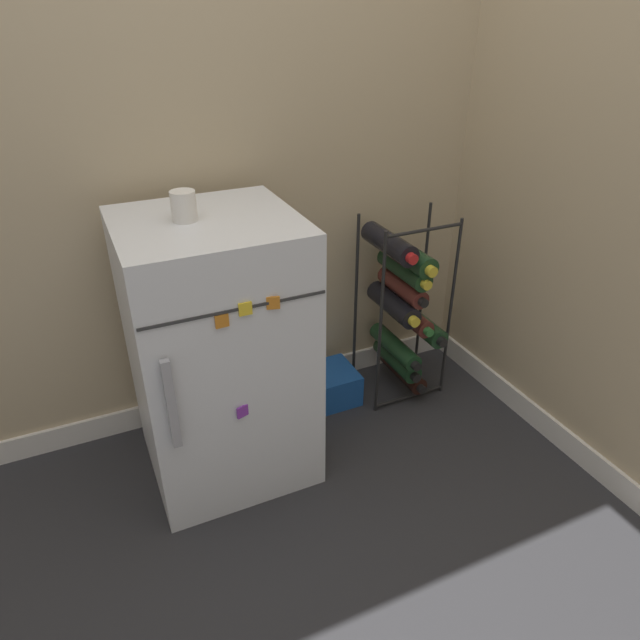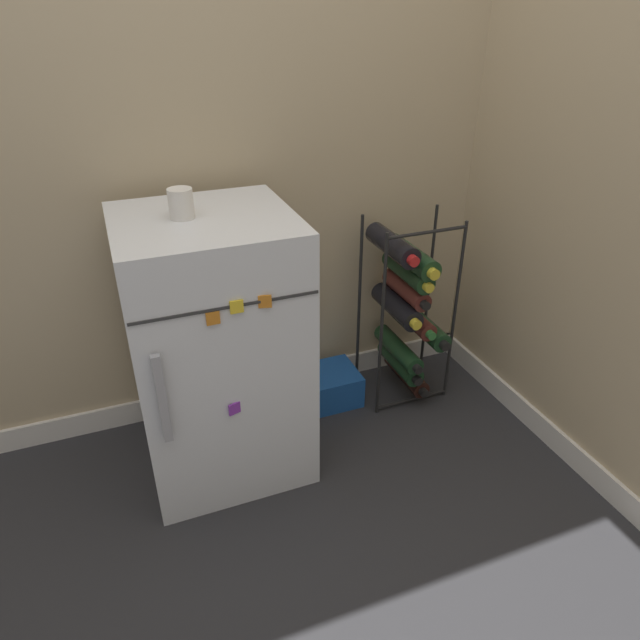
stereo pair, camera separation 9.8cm
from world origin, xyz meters
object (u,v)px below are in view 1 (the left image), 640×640
at_px(soda_box, 320,387).
at_px(fridge_top_cup, 184,206).
at_px(mini_fridge, 219,352).
at_px(wine_rack, 402,306).

xyz_separation_m(soda_box, fridge_top_cup, (-0.48, -0.15, 0.85)).
relative_size(mini_fridge, soda_box, 3.12).
relative_size(mini_fridge, wine_rack, 1.18).
height_order(soda_box, fridge_top_cup, fridge_top_cup).
bearing_deg(soda_box, wine_rack, -9.27).
xyz_separation_m(wine_rack, fridge_top_cup, (-0.80, -0.10, 0.53)).
relative_size(soda_box, fridge_top_cup, 3.38).
bearing_deg(wine_rack, mini_fridge, -171.59).
height_order(mini_fridge, wine_rack, mini_fridge).
relative_size(wine_rack, soda_box, 2.64).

